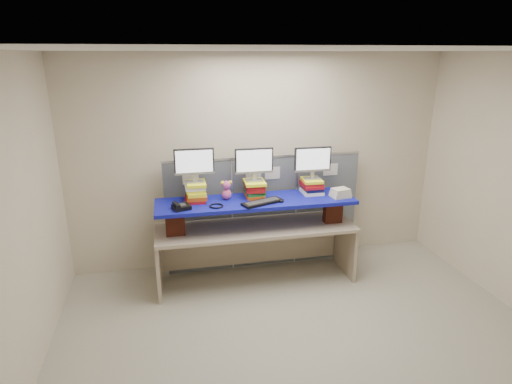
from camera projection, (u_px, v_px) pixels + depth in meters
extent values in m
cube|color=beige|center=(311.00, 214.00, 3.84)|extent=(5.00, 4.00, 2.80)
cube|color=#AAA494|center=(306.00, 344.00, 4.27)|extent=(5.00, 4.00, 0.01)
cube|color=white|center=(318.00, 50.00, 3.40)|extent=(5.00, 4.00, 0.01)
cube|color=#4F565E|center=(199.00, 218.00, 5.51)|extent=(0.85, 0.05, 1.50)
cube|color=#4F565E|center=(264.00, 213.00, 5.69)|extent=(0.85, 0.05, 1.50)
cube|color=#4F565E|center=(325.00, 208.00, 5.87)|extent=(0.85, 0.05, 1.50)
cube|color=silver|center=(264.00, 157.00, 5.45)|extent=(2.60, 0.06, 0.03)
cube|color=silver|center=(190.00, 178.00, 5.29)|extent=(0.20, 0.00, 0.16)
cube|color=silver|center=(253.00, 174.00, 5.46)|extent=(0.20, 0.00, 0.16)
cube|color=silver|center=(272.00, 173.00, 5.51)|extent=(0.20, 0.00, 0.16)
cube|color=silver|center=(331.00, 170.00, 5.68)|extent=(0.20, 0.00, 0.16)
cube|color=tan|center=(256.00, 228.00, 5.27)|extent=(2.45, 0.75, 0.04)
cube|color=tan|center=(159.00, 264.00, 5.15)|extent=(0.05, 0.66, 0.70)
cube|color=tan|center=(345.00, 247.00, 5.61)|extent=(0.05, 0.66, 0.70)
cube|color=maroon|center=(175.00, 223.00, 4.98)|extent=(0.22, 0.12, 0.30)
cube|color=maroon|center=(333.00, 211.00, 5.35)|extent=(0.22, 0.12, 0.30)
cube|color=navy|center=(256.00, 202.00, 5.16)|extent=(2.41, 0.64, 0.04)
cube|color=#A31218|center=(195.00, 199.00, 5.12)|extent=(0.26, 0.31, 0.04)
cube|color=#C14C12|center=(196.00, 196.00, 5.11)|extent=(0.24, 0.31, 0.05)
cube|color=#FDFF22|center=(196.00, 193.00, 5.09)|extent=(0.22, 0.30, 0.04)
cube|color=#FDFF22|center=(196.00, 189.00, 5.09)|extent=(0.22, 0.28, 0.04)
cube|color=white|center=(195.00, 187.00, 5.07)|extent=(0.23, 0.28, 0.04)
cube|color=#FDFF22|center=(196.00, 184.00, 5.06)|extent=(0.23, 0.29, 0.04)
cube|color=#C14C12|center=(254.00, 195.00, 5.27)|extent=(0.23, 0.30, 0.04)
cube|color=#1B652E|center=(255.00, 192.00, 5.26)|extent=(0.23, 0.28, 0.05)
cube|color=#A31218|center=(255.00, 188.00, 5.22)|extent=(0.24, 0.28, 0.05)
cube|color=#A31218|center=(254.00, 185.00, 5.22)|extent=(0.22, 0.29, 0.04)
cube|color=#FDFF22|center=(255.00, 182.00, 5.20)|extent=(0.26, 0.31, 0.03)
cube|color=white|center=(312.00, 192.00, 5.40)|extent=(0.25, 0.28, 0.04)
cube|color=#11194D|center=(312.00, 188.00, 5.40)|extent=(0.22, 0.29, 0.04)
cube|color=#A31218|center=(312.00, 186.00, 5.36)|extent=(0.25, 0.29, 0.03)
cube|color=#A31218|center=(311.00, 183.00, 5.36)|extent=(0.24, 0.27, 0.04)
cube|color=#FDFF22|center=(312.00, 180.00, 5.35)|extent=(0.25, 0.29, 0.03)
cube|color=#9B9BA0|center=(195.00, 182.00, 5.05)|extent=(0.21, 0.13, 0.01)
cube|color=#9B9BA0|center=(195.00, 178.00, 5.04)|extent=(0.05, 0.04, 0.08)
cube|color=black|center=(194.00, 161.00, 4.98)|extent=(0.47, 0.04, 0.31)
cube|color=white|center=(194.00, 162.00, 4.96)|extent=(0.43, 0.01, 0.27)
cube|color=#9B9BA0|center=(254.00, 180.00, 5.20)|extent=(0.21, 0.13, 0.01)
cube|color=#9B9BA0|center=(254.00, 176.00, 5.18)|extent=(0.05, 0.04, 0.08)
cube|color=black|center=(254.00, 161.00, 5.12)|extent=(0.47, 0.04, 0.31)
cube|color=white|center=(254.00, 161.00, 5.10)|extent=(0.43, 0.01, 0.27)
cube|color=#9B9BA0|center=(312.00, 178.00, 5.35)|extent=(0.21, 0.13, 0.01)
cube|color=#9B9BA0|center=(312.00, 175.00, 5.33)|extent=(0.05, 0.04, 0.08)
cube|color=black|center=(313.00, 159.00, 5.27)|extent=(0.47, 0.04, 0.31)
cube|color=white|center=(313.00, 160.00, 5.25)|extent=(0.43, 0.01, 0.27)
cube|color=black|center=(262.00, 202.00, 5.02)|extent=(0.53, 0.33, 0.03)
cube|color=#28282A|center=(262.00, 201.00, 5.02)|extent=(0.45, 0.25, 0.00)
ellipsoid|color=black|center=(281.00, 200.00, 5.09)|extent=(0.10, 0.13, 0.04)
cube|color=black|center=(181.00, 207.00, 4.84)|extent=(0.23, 0.22, 0.05)
cube|color=#28282A|center=(181.00, 205.00, 4.83)|extent=(0.12, 0.12, 0.01)
cube|color=black|center=(176.00, 205.00, 4.80)|extent=(0.09, 0.17, 0.03)
torus|color=black|center=(216.00, 206.00, 4.92)|extent=(0.20, 0.20, 0.02)
ellipsoid|color=#CF4F91|center=(227.00, 194.00, 5.15)|extent=(0.11, 0.10, 0.13)
sphere|color=#CF4F91|center=(226.00, 185.00, 5.11)|extent=(0.10, 0.10, 0.10)
sphere|color=yellow|center=(223.00, 183.00, 5.09)|extent=(0.05, 0.05, 0.05)
sphere|color=yellow|center=(230.00, 182.00, 5.11)|extent=(0.05, 0.05, 0.05)
cube|color=beige|center=(340.00, 196.00, 5.25)|extent=(0.25, 0.21, 0.03)
cube|color=beige|center=(340.00, 194.00, 5.24)|extent=(0.24, 0.20, 0.03)
cube|color=beige|center=(341.00, 192.00, 5.23)|extent=(0.23, 0.19, 0.03)
cube|color=beige|center=(341.00, 190.00, 5.22)|extent=(0.22, 0.18, 0.03)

